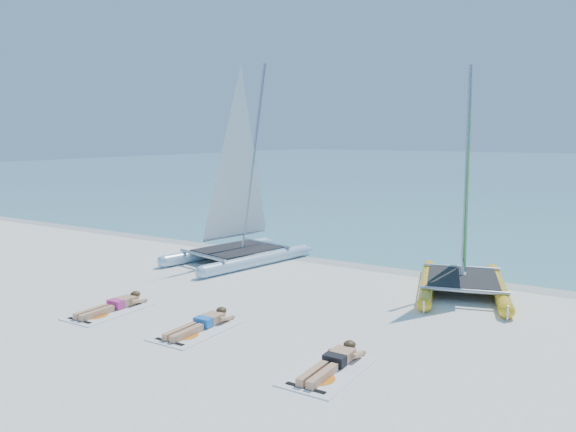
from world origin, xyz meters
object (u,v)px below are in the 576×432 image
object	(u,v)px
towel_a	(108,311)
sunbather_c	(334,361)
catamaran_blue	(239,201)
towel_c	(328,371)
catamaran_yellow	(465,217)
sunbather_b	(202,323)
sunbather_a	(115,304)
towel_b	(196,331)

from	to	relation	value
towel_a	sunbather_c	world-z (taller)	sunbather_c
catamaran_blue	towel_c	xyz separation A→B (m)	(6.18, -5.84, -1.86)
catamaran_yellow	towel_c	distance (m)	6.66
catamaran_yellow	sunbather_b	size ratio (longest dim) A/B	3.38
towel_c	sunbather_a	bearing A→B (deg)	175.60
towel_a	towel_c	world-z (taller)	same
towel_a	sunbather_b	world-z (taller)	sunbather_b
towel_a	sunbather_c	size ratio (longest dim) A/B	1.07
sunbather_a	towel_b	bearing A→B (deg)	-2.23
catamaran_yellow	towel_c	size ratio (longest dim) A/B	3.15
catamaran_blue	sunbather_c	xyz separation A→B (m)	(6.18, -5.64, -1.75)
sunbather_a	towel_c	distance (m)	5.64
sunbather_b	sunbather_a	bearing A→B (deg)	-177.78
catamaran_blue	sunbather_a	distance (m)	5.71
towel_a	sunbather_c	distance (m)	5.62
catamaran_blue	catamaran_yellow	xyz separation A→B (m)	(6.68, 0.55, -0.03)
towel_b	sunbather_c	size ratio (longest dim) A/B	1.07
catamaran_yellow	sunbather_b	xyz separation A→B (m)	(-3.65, -5.86, -1.72)
catamaran_blue	towel_c	distance (m)	8.70
sunbather_c	towel_b	bearing A→B (deg)	177.38
towel_a	sunbather_a	xyz separation A→B (m)	(0.00, 0.19, 0.11)
sunbather_a	towel_b	world-z (taller)	sunbather_a
catamaran_yellow	towel_a	bearing A→B (deg)	-151.06
sunbather_b	sunbather_c	distance (m)	3.17
sunbather_c	sunbather_b	bearing A→B (deg)	173.91
catamaran_yellow	towel_b	size ratio (longest dim) A/B	3.15
towel_c	sunbather_b	bearing A→B (deg)	170.48
catamaran_blue	towel_a	bearing A→B (deg)	-71.84
catamaran_yellow	towel_b	world-z (taller)	catamaran_yellow
catamaran_blue	towel_c	bearing A→B (deg)	-30.92
catamaran_blue	towel_a	size ratio (longest dim) A/B	3.39
catamaran_yellow	towel_c	world-z (taller)	catamaran_yellow
towel_c	sunbather_c	size ratio (longest dim) A/B	1.07
catamaran_yellow	towel_c	bearing A→B (deg)	-110.67
towel_b	sunbather_b	bearing A→B (deg)	90.00
catamaran_blue	sunbather_b	xyz separation A→B (m)	(3.03, -5.31, -1.75)
sunbather_a	sunbather_c	size ratio (longest dim) A/B	1.00
sunbather_b	sunbather_c	world-z (taller)	same
sunbather_a	towel_c	xyz separation A→B (m)	(5.62, -0.43, -0.11)
catamaran_yellow	towel_a	world-z (taller)	catamaran_yellow
sunbather_a	sunbather_b	world-z (taller)	same
sunbather_a	sunbather_c	world-z (taller)	same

